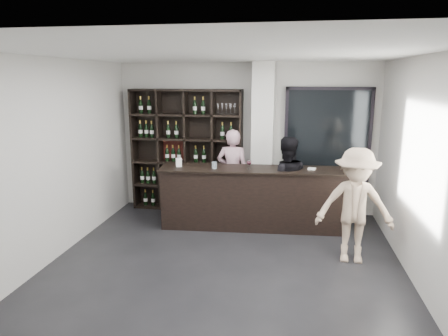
% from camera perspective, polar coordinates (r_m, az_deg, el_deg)
% --- Properties ---
extents(floor, '(5.00, 5.50, 0.01)m').
position_cam_1_polar(floor, '(5.69, -0.24, -14.61)').
color(floor, black).
rests_on(floor, ground).
extents(wine_shelf, '(2.20, 0.35, 2.40)m').
position_cam_1_polar(wine_shelf, '(7.93, -5.35, 2.47)').
color(wine_shelf, black).
rests_on(wine_shelf, floor).
extents(structural_column, '(0.40, 0.40, 2.90)m').
position_cam_1_polar(structural_column, '(7.56, 5.53, 3.88)').
color(structural_column, silver).
rests_on(structural_column, floor).
extents(glass_panel, '(1.60, 0.08, 2.10)m').
position_cam_1_polar(glass_panel, '(7.80, 14.48, 3.43)').
color(glass_panel, black).
rests_on(glass_panel, floor).
extents(tasting_counter, '(3.28, 0.68, 1.08)m').
position_cam_1_polar(tasting_counter, '(7.06, 4.23, -4.30)').
color(tasting_counter, black).
rests_on(tasting_counter, floor).
extents(taster_pink, '(0.62, 0.42, 1.67)m').
position_cam_1_polar(taster_pink, '(7.66, 1.22, -0.63)').
color(taster_pink, '#CEA0AE').
rests_on(taster_pink, floor).
extents(taster_black, '(0.88, 0.73, 1.63)m').
position_cam_1_polar(taster_black, '(7.06, 8.78, -2.10)').
color(taster_black, black).
rests_on(taster_black, floor).
extents(customer, '(1.11, 0.67, 1.67)m').
position_cam_1_polar(customer, '(5.98, 18.19, -5.18)').
color(customer, tan).
rests_on(customer, floor).
extents(wine_glass, '(0.10, 0.10, 0.19)m').
position_cam_1_polar(wine_glass, '(6.82, 3.59, 0.61)').
color(wine_glass, white).
rests_on(wine_glass, tasting_counter).
extents(spit_cup, '(0.12, 0.12, 0.12)m').
position_cam_1_polar(spit_cup, '(6.88, -1.38, 0.40)').
color(spit_cup, silver).
rests_on(spit_cup, tasting_counter).
extents(napkin_stack, '(0.15, 0.15, 0.02)m').
position_cam_1_polar(napkin_stack, '(6.99, 12.42, -0.10)').
color(napkin_stack, white).
rests_on(napkin_stack, tasting_counter).
extents(card_stand, '(0.11, 0.09, 0.15)m').
position_cam_1_polar(card_stand, '(7.06, -6.47, 0.79)').
color(card_stand, white).
rests_on(card_stand, tasting_counter).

